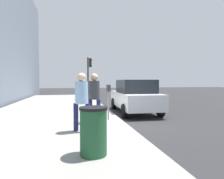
# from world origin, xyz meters

# --- Properties ---
(ground_plane) EXTENTS (80.00, 80.00, 0.00)m
(ground_plane) POSITION_xyz_m (0.00, 0.00, 0.00)
(ground_plane) COLOR #2B2B2D
(ground_plane) RESTS_ON ground
(sidewalk_slab) EXTENTS (28.00, 6.00, 0.15)m
(sidewalk_slab) POSITION_xyz_m (0.00, 3.00, 0.07)
(sidewalk_slab) COLOR gray
(sidewalk_slab) RESTS_ON ground_plane
(parking_meter) EXTENTS (0.36, 0.12, 1.41)m
(parking_meter) POSITION_xyz_m (-0.47, 0.52, 1.17)
(parking_meter) COLOR gray
(parking_meter) RESTS_ON sidewalk_slab
(pedestrian_at_meter) EXTENTS (0.44, 0.43, 1.83)m
(pedestrian_at_meter) POSITION_xyz_m (-0.83, 1.13, 1.24)
(pedestrian_at_meter) COLOR #191E4C
(pedestrian_at_meter) RESTS_ON sidewalk_slab
(pedestrian_bystander) EXTENTS (0.39, 0.50, 1.80)m
(pedestrian_bystander) POSITION_xyz_m (-2.00, 1.65, 1.22)
(pedestrian_bystander) COLOR #191E4C
(pedestrian_bystander) RESTS_ON sidewalk_slab
(parked_sedan_near) EXTENTS (4.47, 2.10, 1.77)m
(parked_sedan_near) POSITION_xyz_m (1.80, -1.35, 0.89)
(parked_sedan_near) COLOR silver
(parked_sedan_near) RESTS_ON ground_plane
(traffic_signal) EXTENTS (0.24, 0.44, 3.60)m
(traffic_signal) POSITION_xyz_m (8.49, 0.52, 2.58)
(traffic_signal) COLOR black
(traffic_signal) RESTS_ON sidewalk_slab
(trash_bin) EXTENTS (0.59, 0.59, 1.01)m
(trash_bin) POSITION_xyz_m (-3.92, 1.49, 0.66)
(trash_bin) COLOR #1E4C2D
(trash_bin) RESTS_ON sidewalk_slab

